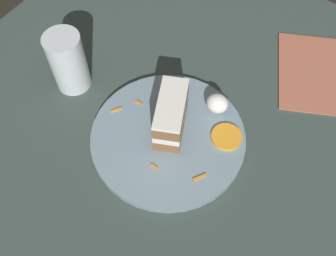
# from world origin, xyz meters

# --- Properties ---
(ground_plane) EXTENTS (6.00, 6.00, 0.00)m
(ground_plane) POSITION_xyz_m (0.00, 0.00, 0.00)
(ground_plane) COLOR black
(ground_plane) RESTS_ON ground
(dining_table) EXTENTS (1.03, 1.05, 0.02)m
(dining_table) POSITION_xyz_m (0.00, 0.00, 0.01)
(dining_table) COLOR #384742
(dining_table) RESTS_ON ground
(plate) EXTENTS (0.30, 0.30, 0.01)m
(plate) POSITION_xyz_m (0.01, -0.03, 0.03)
(plate) COLOR gray
(plate) RESTS_ON dining_table
(cake_slice) EXTENTS (0.09, 0.13, 0.08)m
(cake_slice) POSITION_xyz_m (0.00, -0.01, 0.08)
(cake_slice) COLOR brown
(cake_slice) RESTS_ON plate
(cream_dollop) EXTENTS (0.04, 0.04, 0.04)m
(cream_dollop) POSITION_xyz_m (0.05, 0.08, 0.06)
(cream_dollop) COLOR white
(cream_dollop) RESTS_ON plate
(orange_garnish) EXTENTS (0.06, 0.06, 0.01)m
(orange_garnish) POSITION_xyz_m (0.10, 0.03, 0.04)
(orange_garnish) COLOR orange
(orange_garnish) RESTS_ON plate
(carrot_shreds_scatter) EXTENTS (0.23, 0.11, 0.00)m
(carrot_shreds_scatter) POSITION_xyz_m (-0.01, -0.05, 0.04)
(carrot_shreds_scatter) COLOR orange
(carrot_shreds_scatter) RESTS_ON plate
(drinking_glass) EXTENTS (0.07, 0.07, 0.13)m
(drinking_glass) POSITION_xyz_m (-0.24, -0.03, 0.08)
(drinking_glass) COLOR silver
(drinking_glass) RESTS_ON dining_table
(menu_card) EXTENTS (0.22, 0.26, 0.00)m
(menu_card) POSITION_xyz_m (0.17, 0.28, 0.02)
(menu_card) COLOR #B2664C
(menu_card) RESTS_ON dining_table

